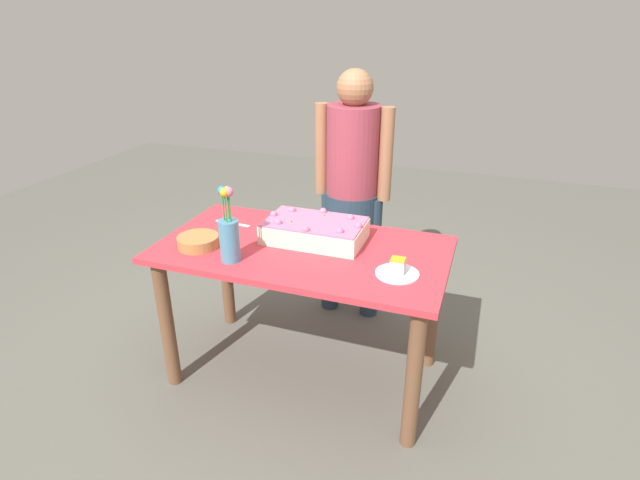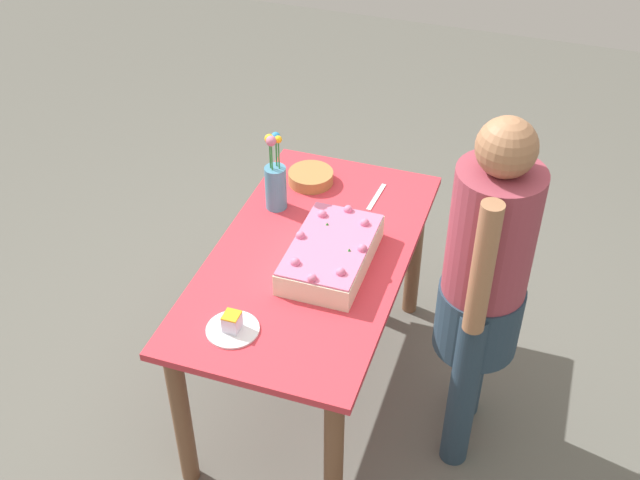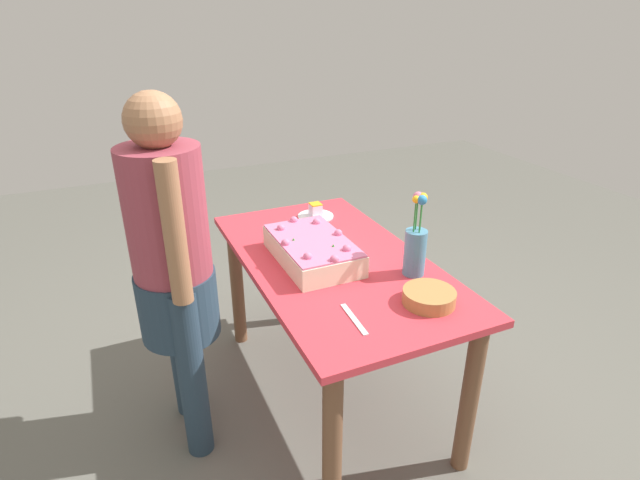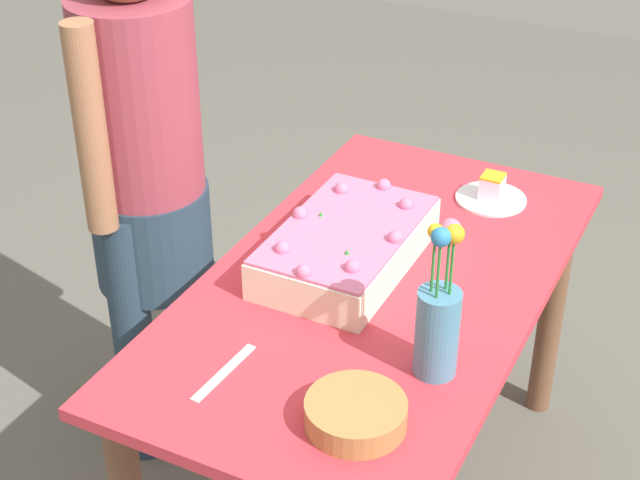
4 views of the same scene
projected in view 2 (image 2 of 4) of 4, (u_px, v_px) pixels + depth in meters
The scene contains 8 objects.
ground_plane at pixel (312, 383), 3.57m from camera, with size 8.00×8.00×0.00m, color #5F5E56.
dining_table at pixel (311, 280), 3.19m from camera, with size 1.37×0.74×0.74m.
sheet_cake at pixel (331, 253), 3.03m from camera, with size 0.48×0.29×0.12m.
serving_plate_with_slice at pixel (232, 326), 2.77m from camera, with size 0.19×0.19×0.07m.
cake_knife at pixel (376, 197), 3.40m from camera, with size 0.20×0.02×0.00m, color silver.
flower_vase at pixel (275, 181), 3.27m from camera, with size 0.09×0.09×0.35m.
fruit_bowl at pixel (311, 177), 3.48m from camera, with size 0.20×0.20×0.05m, color #AD7D43.
person_standing at pixel (485, 277), 2.83m from camera, with size 0.45×0.31×1.49m.
Camera 2 is at (2.26, 0.80, 2.72)m, focal length 45.00 mm.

